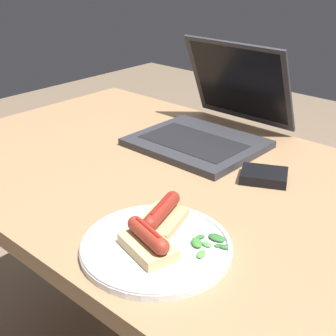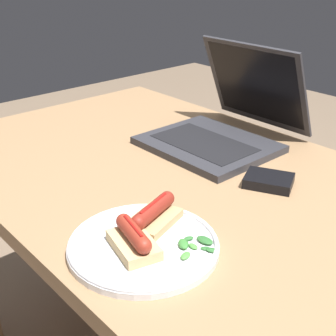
{
  "view_description": "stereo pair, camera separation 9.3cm",
  "coord_description": "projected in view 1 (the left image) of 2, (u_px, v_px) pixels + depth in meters",
  "views": [
    {
      "loc": [
        0.6,
        -0.71,
        1.16
      ],
      "look_at": [
        0.04,
        -0.08,
        0.76
      ],
      "focal_mm": 50.0,
      "sensor_mm": 36.0,
      "label": 1
    },
    {
      "loc": [
        0.67,
        -0.64,
        1.16
      ],
      "look_at": [
        0.04,
        -0.08,
        0.76
      ],
      "focal_mm": 50.0,
      "sensor_mm": 36.0,
      "label": 2
    }
  ],
  "objects": [
    {
      "name": "sausage_toast_middle",
      "position": [
        162.0,
        215.0,
        0.83
      ],
      "size": [
        0.09,
        0.12,
        0.04
      ],
      "rotation": [
        0.0,
        0.0,
        5.03
      ],
      "color": "tan",
      "rests_on": "plate"
    },
    {
      "name": "desk",
      "position": [
        179.0,
        203.0,
        1.07
      ],
      "size": [
        1.29,
        0.77,
        0.7
      ],
      "color": "#93704C",
      "rests_on": "ground_plane"
    },
    {
      "name": "laptop",
      "position": [
        209.0,
        125.0,
        1.2
      ],
      "size": [
        0.31,
        0.35,
        0.24
      ],
      "color": "#2D2D33",
      "rests_on": "desk"
    },
    {
      "name": "salad_pile",
      "position": [
        209.0,
        243.0,
        0.78
      ],
      "size": [
        0.07,
        0.08,
        0.01
      ],
      "color": "#387A33",
      "rests_on": "plate"
    },
    {
      "name": "external_drive",
      "position": [
        264.0,
        176.0,
        1.01
      ],
      "size": [
        0.12,
        0.11,
        0.02
      ],
      "rotation": [
        0.0,
        0.0,
        0.47
      ],
      "color": "black",
      "rests_on": "desk"
    },
    {
      "name": "plate",
      "position": [
        156.0,
        246.0,
        0.78
      ],
      "size": [
        0.25,
        0.25,
        0.02
      ],
      "color": "silver",
      "rests_on": "desk"
    },
    {
      "name": "sausage_toast_left",
      "position": [
        148.0,
        241.0,
        0.75
      ],
      "size": [
        0.11,
        0.08,
        0.05
      ],
      "rotation": [
        0.0,
        0.0,
        6.04
      ],
      "color": "tan",
      "rests_on": "plate"
    }
  ]
}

